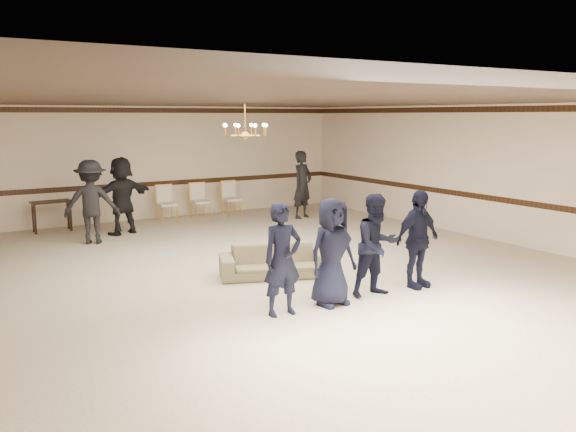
# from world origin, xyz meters

# --- Properties ---
(room) EXTENTS (12.01, 14.01, 3.21)m
(room) POSITION_xyz_m (0.00, 0.00, 1.60)
(room) COLOR beige
(room) RESTS_ON ground
(chair_rail) EXTENTS (12.00, 0.02, 0.14)m
(chair_rail) POSITION_xyz_m (0.00, 6.99, 1.00)
(chair_rail) COLOR black
(chair_rail) RESTS_ON wall_back
(crown_molding) EXTENTS (12.00, 0.02, 0.14)m
(crown_molding) POSITION_xyz_m (0.00, 6.99, 3.08)
(crown_molding) COLOR black
(crown_molding) RESTS_ON wall_back
(chandelier) EXTENTS (0.94, 0.94, 0.89)m
(chandelier) POSITION_xyz_m (0.00, 1.00, 2.88)
(chandelier) COLOR #C48F3F
(chandelier) RESTS_ON ceiling
(boy_a) EXTENTS (0.63, 0.43, 1.69)m
(boy_a) POSITION_xyz_m (-1.00, -2.07, 0.85)
(boy_a) COLOR black
(boy_a) RESTS_ON floor
(boy_b) EXTENTS (0.86, 0.59, 1.69)m
(boy_b) POSITION_xyz_m (-0.10, -2.07, 0.85)
(boy_b) COLOR black
(boy_b) RESTS_ON floor
(boy_c) EXTENTS (0.85, 0.68, 1.69)m
(boy_c) POSITION_xyz_m (0.80, -2.07, 0.85)
(boy_c) COLOR black
(boy_c) RESTS_ON floor
(boy_d) EXTENTS (1.03, 0.50, 1.69)m
(boy_d) POSITION_xyz_m (1.70, -2.07, 0.85)
(boy_d) COLOR black
(boy_d) RESTS_ON floor
(settee) EXTENTS (2.16, 1.45, 0.59)m
(settee) POSITION_xyz_m (-0.03, -0.19, 0.29)
(settee) COLOR #827756
(settee) RESTS_ON floor
(adult_left) EXTENTS (1.43, 1.12, 1.94)m
(adult_left) POSITION_xyz_m (-2.20, 4.49, 0.97)
(adult_left) COLOR black
(adult_left) RESTS_ON floor
(adult_mid) EXTENTS (1.89, 1.06, 1.94)m
(adult_mid) POSITION_xyz_m (-1.30, 5.19, 0.97)
(adult_mid) COLOR black
(adult_mid) RESTS_ON floor
(adult_right) EXTENTS (0.82, 0.68, 1.94)m
(adult_right) POSITION_xyz_m (3.80, 4.79, 0.97)
(adult_right) COLOR black
(adult_right) RESTS_ON floor
(banquet_chair_left) EXTENTS (0.50, 0.50, 1.01)m
(banquet_chair_left) POSITION_xyz_m (0.24, 6.23, 0.50)
(banquet_chair_left) COLOR beige
(banquet_chair_left) RESTS_ON floor
(banquet_chair_mid) EXTENTS (0.51, 0.51, 1.01)m
(banquet_chair_mid) POSITION_xyz_m (1.24, 6.23, 0.50)
(banquet_chair_mid) COLOR beige
(banquet_chair_mid) RESTS_ON floor
(banquet_chair_right) EXTENTS (0.50, 0.50, 1.01)m
(banquet_chair_right) POSITION_xyz_m (2.24, 6.23, 0.50)
(banquet_chair_right) COLOR beige
(banquet_chair_right) RESTS_ON floor
(console_table) EXTENTS (0.99, 0.49, 0.80)m
(console_table) POSITION_xyz_m (-2.76, 6.43, 0.40)
(console_table) COLOR black
(console_table) RESTS_ON floor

